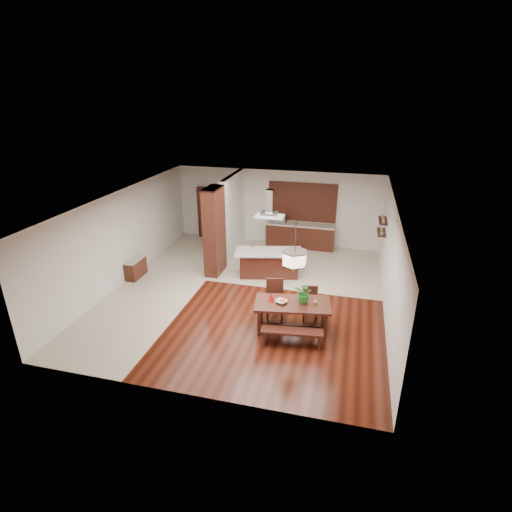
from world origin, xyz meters
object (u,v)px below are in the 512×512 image
(hallway_console, at_px, (136,268))
(fruit_bowl, at_px, (281,302))
(dining_chair_right, at_px, (310,304))
(pendant_lantern, at_px, (295,249))
(kitchen_island, at_px, (269,263))
(dining_chair_left, at_px, (275,300))
(island_cup, at_px, (280,252))
(dining_table, at_px, (292,310))
(dining_bench, at_px, (292,338))
(foliage_plant, at_px, (304,293))
(microwave, at_px, (279,219))
(range_hood, at_px, (270,203))

(hallway_console, relative_size, fruit_bowl, 3.08)
(dining_chair_right, xyz_separation_m, pendant_lantern, (-0.37, -0.64, 1.80))
(hallway_console, bearing_deg, kitchen_island, 15.59)
(fruit_bowl, bearing_deg, hallway_console, 159.87)
(dining_chair_left, height_order, pendant_lantern, pendant_lantern)
(dining_chair_left, bearing_deg, pendant_lantern, -54.60)
(dining_chair_left, bearing_deg, hallway_console, 151.67)
(fruit_bowl, distance_m, island_cup, 3.03)
(dining_table, xyz_separation_m, dining_bench, (0.11, -0.67, -0.37))
(island_cup, bearing_deg, foliage_plant, -67.36)
(pendant_lantern, bearing_deg, dining_chair_right, 59.90)
(microwave, bearing_deg, hallway_console, -131.51)
(hallway_console, height_order, range_hood, range_hood)
(dining_chair_left, height_order, island_cup, dining_chair_left)
(dining_chair_right, bearing_deg, island_cup, 109.54)
(dining_chair_left, relative_size, fruit_bowl, 3.71)
(dining_chair_left, distance_m, fruit_bowl, 0.69)
(range_hood, bearing_deg, dining_table, -66.99)
(dining_chair_left, xyz_separation_m, pendant_lantern, (0.56, -0.49, 1.72))
(dining_bench, height_order, microwave, microwave)
(dining_chair_right, height_order, kitchen_island, dining_chair_right)
(dining_bench, height_order, foliage_plant, foliage_plant)
(pendant_lantern, xyz_separation_m, foliage_plant, (0.27, 0.09, -1.20))
(kitchen_island, bearing_deg, island_cup, -29.54)
(pendant_lantern, relative_size, range_hood, 1.46)
(microwave, bearing_deg, dining_bench, -72.53)
(dining_bench, bearing_deg, dining_chair_right, 78.63)
(dining_chair_right, xyz_separation_m, foliage_plant, (-0.10, -0.55, 0.59))
(fruit_bowl, xyz_separation_m, range_hood, (-1.00, 3.08, 1.65))
(kitchen_island, bearing_deg, dining_chair_left, -87.22)
(dining_table, relative_size, microwave, 4.01)
(kitchen_island, relative_size, island_cup, 19.86)
(fruit_bowl, bearing_deg, island_cup, 101.83)
(dining_table, relative_size, foliage_plant, 3.87)
(hallway_console, height_order, microwave, microwave)
(hallway_console, distance_m, kitchen_island, 4.36)
(hallway_console, distance_m, microwave, 5.67)
(microwave, bearing_deg, dining_table, -72.00)
(range_hood, bearing_deg, dining_bench, -69.36)
(range_hood, bearing_deg, hallway_console, -164.36)
(dining_table, xyz_separation_m, fruit_bowl, (-0.28, -0.07, 0.24))
(dining_chair_right, relative_size, foliage_plant, 1.73)
(fruit_bowl, distance_m, range_hood, 3.63)
(dining_table, bearing_deg, dining_bench, -80.81)
(dining_chair_left, relative_size, kitchen_island, 0.46)
(dining_bench, distance_m, microwave, 6.72)
(dining_chair_right, distance_m, island_cup, 2.63)
(dining_bench, height_order, island_cup, island_cup)
(dining_chair_left, bearing_deg, dining_bench, -73.33)
(dining_chair_left, distance_m, kitchen_island, 2.61)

